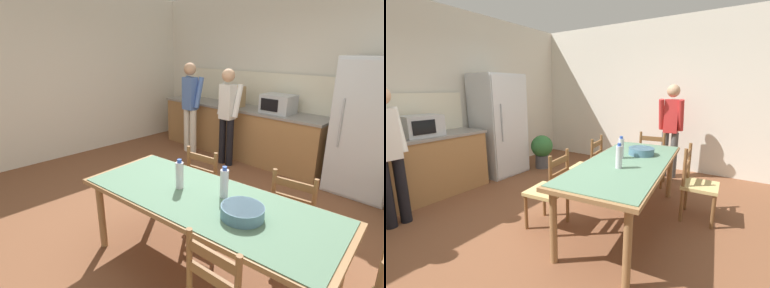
% 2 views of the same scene
% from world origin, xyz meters
% --- Properties ---
extents(ground_plane, '(8.32, 8.32, 0.00)m').
position_xyz_m(ground_plane, '(0.00, 0.00, 0.00)').
color(ground_plane, brown).
extents(wall_back, '(6.52, 0.12, 2.90)m').
position_xyz_m(wall_back, '(0.00, 2.66, 1.45)').
color(wall_back, silver).
rests_on(wall_back, ground).
extents(wall_right, '(0.12, 5.20, 2.90)m').
position_xyz_m(wall_right, '(3.26, 0.00, 1.45)').
color(wall_right, silver).
rests_on(wall_right, ground).
extents(refrigerator, '(0.80, 0.73, 1.84)m').
position_xyz_m(refrigerator, '(1.13, 2.19, 0.92)').
color(refrigerator, silver).
rests_on(refrigerator, ground).
extents(microwave, '(0.50, 0.39, 0.30)m').
position_xyz_m(microwave, '(-0.23, 2.21, 1.07)').
color(microwave, '#B2B7BC').
rests_on(microwave, kitchen_counter).
extents(dining_table, '(2.32, 1.10, 0.76)m').
position_xyz_m(dining_table, '(0.68, -0.53, 0.69)').
color(dining_table, olive).
rests_on(dining_table, ground).
extents(bottle_near_centre, '(0.07, 0.07, 0.27)m').
position_xyz_m(bottle_near_centre, '(0.40, -0.56, 0.88)').
color(bottle_near_centre, silver).
rests_on(bottle_near_centre, dining_table).
extents(bottle_off_centre, '(0.07, 0.07, 0.27)m').
position_xyz_m(bottle_off_centre, '(0.79, -0.41, 0.88)').
color(bottle_off_centre, silver).
rests_on(bottle_off_centre, dining_table).
extents(serving_bowl, '(0.32, 0.32, 0.09)m').
position_xyz_m(serving_bowl, '(1.08, -0.56, 0.81)').
color(serving_bowl, slate).
rests_on(serving_bowl, dining_table).
extents(chair_side_near_right, '(0.44, 0.42, 0.91)m').
position_xyz_m(chair_side_near_right, '(1.26, -1.22, 0.44)').
color(chair_side_near_right, brown).
rests_on(chair_side_near_right, ground).
extents(chair_side_far_left, '(0.46, 0.44, 0.91)m').
position_xyz_m(chair_side_far_left, '(0.11, 0.16, 0.44)').
color(chair_side_far_left, brown).
rests_on(chair_side_far_left, ground).
extents(chair_head_end, '(0.46, 0.47, 0.91)m').
position_xyz_m(chair_head_end, '(2.09, -0.40, 0.44)').
color(chair_head_end, brown).
rests_on(chair_head_end, ground).
extents(chair_side_far_right, '(0.47, 0.45, 0.91)m').
position_xyz_m(chair_side_far_right, '(1.12, 0.25, 0.44)').
color(chair_side_far_right, brown).
rests_on(chair_side_far_right, ground).
extents(person_at_counter, '(0.41, 0.28, 1.62)m').
position_xyz_m(person_at_counter, '(-0.86, 1.69, 0.91)').
color(person_at_counter, black).
rests_on(person_at_counter, ground).
extents(person_by_table, '(0.30, 0.43, 1.66)m').
position_xyz_m(person_by_table, '(2.65, -0.53, 0.93)').
color(person_by_table, '#4C4C4C').
rests_on(person_by_table, ground).
extents(potted_plant, '(0.44, 0.44, 0.67)m').
position_xyz_m(potted_plant, '(1.80, 1.76, 0.39)').
color(potted_plant, '#4C4C51').
rests_on(potted_plant, ground).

